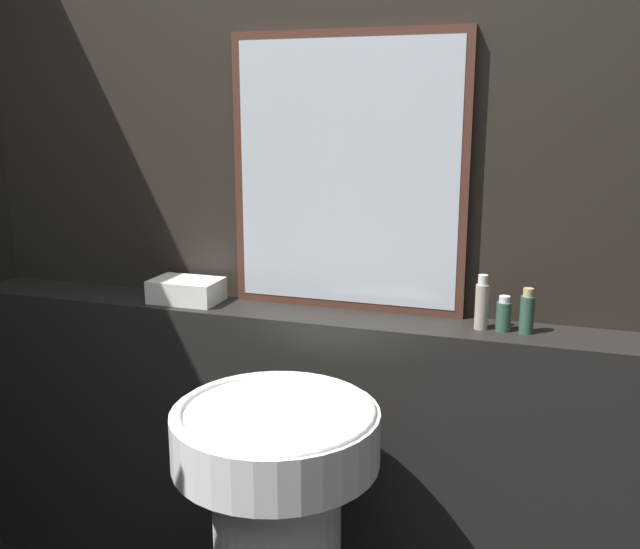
{
  "coord_description": "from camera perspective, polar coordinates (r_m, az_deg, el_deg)",
  "views": [
    {
      "loc": [
        0.67,
        -0.47,
        1.57
      ],
      "look_at": [
        0.06,
        1.39,
        1.12
      ],
      "focal_mm": 40.0,
      "sensor_mm": 36.0,
      "label": 1
    }
  ],
  "objects": [
    {
      "name": "mirror",
      "position": [
        2.14,
        2.19,
        8.01
      ],
      "size": [
        0.72,
        0.03,
        0.83
      ],
      "color": "#47281E",
      "rests_on": "vanity_counter"
    },
    {
      "name": "conditioner_bottle",
      "position": [
        2.04,
        14.48,
        -3.15
      ],
      "size": [
        0.04,
        0.04,
        0.1
      ],
      "color": "#2D4C3D",
      "rests_on": "vanity_counter"
    },
    {
      "name": "vanity_counter",
      "position": [
        2.34,
        -0.5,
        -14.57
      ],
      "size": [
        2.38,
        0.21,
        0.97
      ],
      "color": "black",
      "rests_on": "ground_plane"
    },
    {
      "name": "pedestal_sink",
      "position": [
        1.94,
        -3.44,
        -19.99
      ],
      "size": [
        0.52,
        0.52,
        0.86
      ],
      "color": "white",
      "rests_on": "ground_plane"
    },
    {
      "name": "shampoo_bottle",
      "position": [
        2.04,
        12.82,
        -2.33
      ],
      "size": [
        0.04,
        0.04,
        0.16
      ],
      "color": "gray",
      "rests_on": "vanity_counter"
    },
    {
      "name": "lotion_bottle",
      "position": [
        2.03,
        16.23,
        -2.94
      ],
      "size": [
        0.04,
        0.04,
        0.13
      ],
      "color": "#2D4C3D",
      "rests_on": "vanity_counter"
    },
    {
      "name": "wall_back",
      "position": [
        2.22,
        0.59,
        4.84
      ],
      "size": [
        8.0,
        0.06,
        2.5
      ],
      "color": "black",
      "rests_on": "ground_plane"
    },
    {
      "name": "towel_stack",
      "position": [
        2.31,
        -10.63,
        -1.26
      ],
      "size": [
        0.22,
        0.14,
        0.07
      ],
      "color": "silver",
      "rests_on": "vanity_counter"
    }
  ]
}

